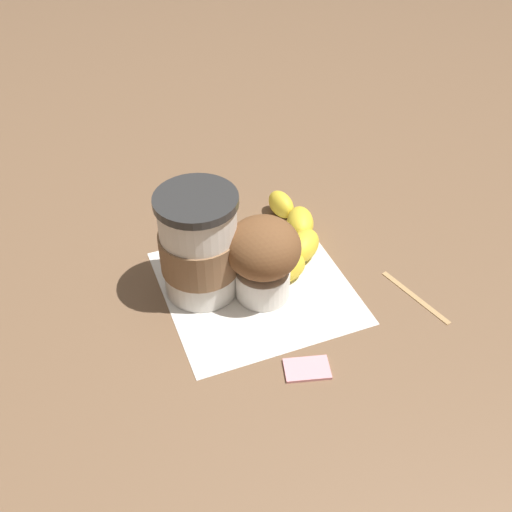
{
  "coord_description": "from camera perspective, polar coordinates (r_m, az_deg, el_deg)",
  "views": [
    {
      "loc": [
        -0.31,
        -0.45,
        0.53
      ],
      "look_at": [
        0.0,
        0.0,
        0.05
      ],
      "focal_mm": 42.0,
      "sensor_mm": 36.0,
      "label": 1
    }
  ],
  "objects": [
    {
      "name": "sugar_packet",
      "position": [
        0.67,
        4.89,
        -10.57
      ],
      "size": [
        0.06,
        0.05,
        0.01
      ],
      "primitive_type": "cube",
      "rotation": [
        0.0,
        0.0,
        2.65
      ],
      "color": "pink",
      "rests_on": "ground_plane"
    },
    {
      "name": "coffee_cup",
      "position": [
        0.71,
        -5.42,
        0.95
      ],
      "size": [
        0.1,
        0.1,
        0.14
      ],
      "color": "silver",
      "rests_on": "paper_napkin"
    },
    {
      "name": "paper_napkin",
      "position": [
        0.76,
        0.0,
        -2.94
      ],
      "size": [
        0.27,
        0.27,
        0.0
      ],
      "primitive_type": "cube",
      "rotation": [
        0.0,
        0.0,
        -0.23
      ],
      "color": "white",
      "rests_on": "ground_plane"
    },
    {
      "name": "ground_plane",
      "position": [
        0.76,
        0.0,
        -2.98
      ],
      "size": [
        3.0,
        3.0,
        0.0
      ],
      "primitive_type": "plane",
      "color": "brown"
    },
    {
      "name": "wooden_stirrer",
      "position": [
        0.77,
        14.92,
        -3.78
      ],
      "size": [
        0.01,
        0.11,
        0.0
      ],
      "primitive_type": "cube",
      "rotation": [
        0.0,
        0.0,
        1.58
      ],
      "color": "tan",
      "rests_on": "ground_plane"
    },
    {
      "name": "muffin",
      "position": [
        0.71,
        0.98,
        0.15
      ],
      "size": [
        0.09,
        0.09,
        0.11
      ],
      "color": "white",
      "rests_on": "paper_napkin"
    },
    {
      "name": "banana",
      "position": [
        0.81,
        3.72,
        2.1
      ],
      "size": [
        0.13,
        0.16,
        0.04
      ],
      "color": "yellow",
      "rests_on": "paper_napkin"
    }
  ]
}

